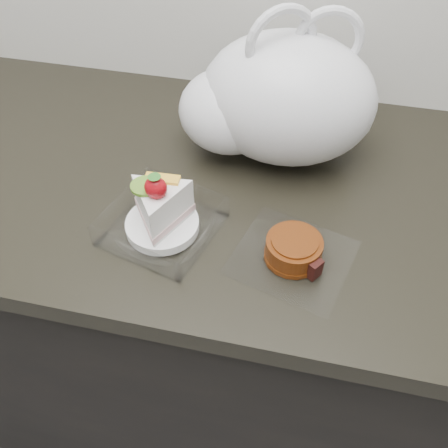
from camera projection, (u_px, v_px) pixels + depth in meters
name	position (u px, v px, depth m)	size (l,w,h in m)	color
counter	(207.00, 312.00, 1.23)	(2.04, 0.64, 0.90)	black
cake_tray	(161.00, 216.00, 0.79)	(0.20, 0.20, 0.13)	white
mooncake_wrap	(294.00, 251.00, 0.76)	(0.21, 0.20, 0.04)	white
plastic_bag	(276.00, 100.00, 0.87)	(0.40, 0.35, 0.28)	white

